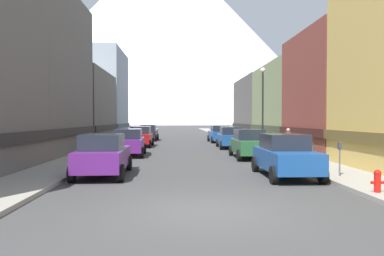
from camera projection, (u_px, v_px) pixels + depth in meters
The scene contains 24 objects.
ground_plane at pixel (204, 211), 9.74m from camera, with size 400.00×400.00×0.00m, color #3C3C3C.
sidewalk_left at pixel (129, 139), 44.42m from camera, with size 2.50×100.00×0.15m, color gray.
sidewalk_right at pixel (234, 139), 44.98m from camera, with size 2.50×100.00×0.15m, color gray.
storefront_left_1 at pixel (5, 76), 24.97m from camera, with size 9.57×10.45×10.91m.
storefront_left_2 at pixel (65, 109), 36.47m from camera, with size 8.49×11.33×7.10m.
storefront_left_3 at pixel (96, 96), 47.95m from camera, with size 7.22×10.74×11.15m.
storefront_right_1 at pixel (347, 96), 24.87m from camera, with size 6.68×8.49×8.18m.
storefront_right_2 at pixel (305, 107), 34.77m from camera, with size 7.87×11.17×7.46m.
storefront_right_3 at pixel (275, 110), 46.85m from camera, with size 8.73×12.74×7.53m.
car_left_0 at pixel (103, 155), 15.73m from camera, with size 2.17×4.45×1.78m.
car_left_1 at pixel (129, 142), 24.40m from camera, with size 2.19×4.46×1.78m.
car_left_2 at pixel (141, 136), 32.71m from camera, with size 2.10×4.42×1.78m.
car_left_3 at pixel (148, 133), 42.06m from camera, with size 2.14×4.44×1.78m.
car_right_0 at pixel (285, 155), 15.48m from camera, with size 2.08×4.41×1.78m.
car_right_1 at pixel (249, 144), 22.97m from camera, with size 2.09×4.41×1.78m.
car_right_2 at pixel (230, 137), 30.94m from camera, with size 2.14×4.43×1.78m.
car_right_3 at pixel (219, 134), 38.89m from camera, with size 2.17×4.45×1.78m.
fire_hydrant_near at pixel (377, 180), 11.45m from camera, with size 0.40×0.22×0.70m.
parking_meter_near at pixel (340, 154), 14.76m from camera, with size 0.14×0.10×1.33m.
trash_bin_right at pixel (308, 152), 19.97m from camera, with size 0.59×0.59×0.98m.
potted_plant_0 at pixel (310, 150), 21.54m from camera, with size 0.51×0.51×0.87m.
pedestrian_0 at pixel (288, 143), 23.17m from camera, with size 0.36×0.36×1.70m.
streetlamp_right at pixel (263, 97), 26.07m from camera, with size 0.36×0.36×5.86m.
mountain_backdrop at pixel (164, 31), 267.50m from camera, with size 239.03×239.03×131.81m, color silver.
Camera 1 is at (-0.75, -9.67, 2.39)m, focal length 34.92 mm.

